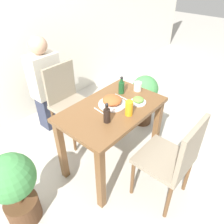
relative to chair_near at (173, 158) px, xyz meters
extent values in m
plane|color=#B7B2A8|center=(-0.02, 0.64, -0.51)|extent=(16.00, 16.00, 0.00)
cube|color=white|center=(-0.02, 2.13, 0.79)|extent=(8.00, 0.05, 2.60)
cube|color=brown|center=(-0.02, 0.64, 0.20)|extent=(0.97, 0.61, 0.04)
cube|color=brown|center=(-0.46, 0.39, -0.16)|extent=(0.06, 0.06, 0.70)
cube|color=brown|center=(0.42, 0.39, -0.16)|extent=(0.06, 0.06, 0.70)
cube|color=brown|center=(-0.46, 0.90, -0.16)|extent=(0.06, 0.06, 0.70)
cube|color=brown|center=(0.42, 0.90, -0.16)|extent=(0.06, 0.06, 0.70)
cube|color=gray|center=(0.00, 0.08, -0.07)|extent=(0.42, 0.42, 0.04)
cube|color=gray|center=(0.00, -0.11, 0.17)|extent=(0.40, 0.04, 0.44)
cylinder|color=brown|center=(0.18, 0.26, -0.30)|extent=(0.03, 0.03, 0.42)
cylinder|color=brown|center=(-0.18, 0.26, -0.30)|extent=(0.03, 0.03, 0.42)
cylinder|color=brown|center=(0.18, -0.10, -0.30)|extent=(0.03, 0.03, 0.42)
cylinder|color=brown|center=(-0.18, -0.10, -0.30)|extent=(0.03, 0.03, 0.42)
cube|color=gray|center=(0.03, 1.27, -0.07)|extent=(0.42, 0.42, 0.04)
cube|color=gray|center=(0.03, 1.47, 0.17)|extent=(0.40, 0.04, 0.44)
cylinder|color=brown|center=(-0.15, 1.09, -0.30)|extent=(0.03, 0.03, 0.42)
cylinder|color=brown|center=(0.21, 1.09, -0.30)|extent=(0.03, 0.03, 0.42)
cylinder|color=brown|center=(-0.15, 1.45, -0.30)|extent=(0.03, 0.03, 0.42)
cylinder|color=brown|center=(0.21, 1.45, -0.30)|extent=(0.03, 0.03, 0.42)
cylinder|color=white|center=(0.02, 0.67, 0.23)|extent=(0.25, 0.25, 0.01)
ellipsoid|color=#A35128|center=(0.02, 0.67, 0.27)|extent=(0.18, 0.18, 0.08)
cylinder|color=white|center=(0.20, 0.51, 0.23)|extent=(0.15, 0.15, 0.01)
ellipsoid|color=olive|center=(0.20, 0.51, 0.26)|extent=(0.10, 0.10, 0.04)
cylinder|color=silver|center=(0.39, 0.65, 0.27)|extent=(0.08, 0.08, 0.09)
cylinder|color=orange|center=(-0.01, 0.46, 0.29)|extent=(0.07, 0.07, 0.13)
cylinder|color=black|center=(-0.21, 0.54, 0.28)|extent=(0.06, 0.06, 0.12)
cylinder|color=black|center=(-0.21, 0.54, 0.36)|extent=(0.03, 0.03, 0.03)
sphere|color=black|center=(-0.21, 0.54, 0.39)|extent=(0.03, 0.03, 0.03)
cylinder|color=#194C23|center=(0.24, 0.74, 0.28)|extent=(0.06, 0.06, 0.12)
cylinder|color=#194C23|center=(0.24, 0.74, 0.36)|extent=(0.03, 0.03, 0.03)
sphere|color=black|center=(0.24, 0.74, 0.39)|extent=(0.03, 0.03, 0.03)
cube|color=silver|center=(-0.14, 0.67, 0.22)|extent=(0.03, 0.17, 0.00)
cube|color=silver|center=(0.17, 0.67, 0.22)|extent=(0.02, 0.20, 0.00)
cylinder|color=#51331E|center=(-0.97, 0.81, -0.40)|extent=(0.28, 0.28, 0.22)
cylinder|color=brown|center=(-0.97, 0.81, -0.23)|extent=(0.05, 0.05, 0.11)
sphere|color=#428947|center=(-0.97, 0.81, 0.01)|extent=(0.37, 0.37, 0.37)
cylinder|color=#51331E|center=(0.81, 0.82, -0.39)|extent=(0.24, 0.24, 0.25)
cylinder|color=brown|center=(0.81, 0.82, -0.22)|extent=(0.04, 0.04, 0.10)
sphere|color=#428947|center=(0.81, 0.82, 0.00)|extent=(0.33, 0.33, 0.33)
cube|color=#2D3347|center=(-0.01, 1.71, -0.29)|extent=(0.28, 0.20, 0.45)
cube|color=beige|center=(-0.01, 1.71, 0.20)|extent=(0.34, 0.22, 0.52)
sphere|color=tan|center=(-0.01, 1.71, 0.56)|extent=(0.20, 0.20, 0.20)
camera|label=1|loc=(-1.26, -0.42, 1.33)|focal=35.00mm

